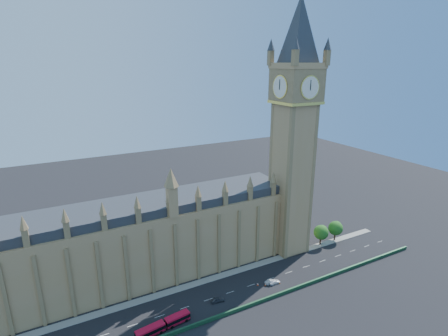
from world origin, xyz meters
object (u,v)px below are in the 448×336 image
red_bus (163,325)px  car_grey (218,300)px  car_silver (271,282)px  car_white (274,282)px

red_bus → car_grey: (18.85, 3.50, -0.71)m
car_silver → red_bus: bearing=100.1°
red_bus → car_silver: (39.13, 3.29, -0.75)m
car_grey → car_white: size_ratio=1.05×
car_silver → car_white: car_silver is taller
car_silver → car_grey: bearing=94.7°
red_bus → car_silver: 39.28m
red_bus → car_grey: size_ratio=3.76×
car_white → red_bus: bearing=91.5°
car_grey → car_silver: (20.28, -0.22, -0.04)m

